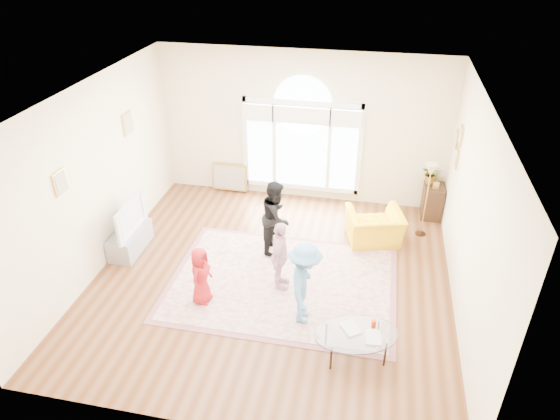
% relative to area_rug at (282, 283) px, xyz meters
% --- Properties ---
extents(ground, '(6.00, 6.00, 0.00)m').
position_rel_area_rug_xyz_m(ground, '(-0.21, 0.11, -0.01)').
color(ground, '#532B13').
rests_on(ground, ground).
extents(room_shell, '(6.00, 6.00, 6.00)m').
position_rel_area_rug_xyz_m(room_shell, '(-0.20, 2.94, 1.56)').
color(room_shell, beige).
rests_on(room_shell, ground).
extents(area_rug, '(3.60, 2.60, 0.02)m').
position_rel_area_rug_xyz_m(area_rug, '(0.00, 0.00, 0.00)').
color(area_rug, beige).
rests_on(area_rug, ground).
extents(rug_border, '(3.80, 2.80, 0.01)m').
position_rel_area_rug_xyz_m(rug_border, '(0.00, 0.00, -0.00)').
color(rug_border, '#895156').
rests_on(rug_border, ground).
extents(tv_console, '(0.45, 1.00, 0.42)m').
position_rel_area_rug_xyz_m(tv_console, '(-2.96, 0.41, 0.20)').
color(tv_console, gray).
rests_on(tv_console, ground).
extents(television, '(0.17, 1.08, 0.62)m').
position_rel_area_rug_xyz_m(television, '(-2.95, 0.41, 0.72)').
color(television, black).
rests_on(television, tv_console).
extents(coffee_table, '(1.34, 1.05, 0.54)m').
position_rel_area_rug_xyz_m(coffee_table, '(1.31, -1.37, 0.39)').
color(coffee_table, silver).
rests_on(coffee_table, ground).
extents(armchair, '(1.20, 1.11, 0.65)m').
position_rel_area_rug_xyz_m(armchair, '(1.45, 1.59, 0.31)').
color(armchair, yellow).
rests_on(armchair, ground).
extents(side_cabinet, '(0.40, 0.50, 0.70)m').
position_rel_area_rug_xyz_m(side_cabinet, '(2.57, 2.78, 0.34)').
color(side_cabinet, black).
rests_on(side_cabinet, ground).
extents(floor_lamp, '(0.32, 0.32, 1.51)m').
position_rel_area_rug_xyz_m(floor_lamp, '(2.35, 2.04, 1.27)').
color(floor_lamp, black).
rests_on(floor_lamp, ground).
extents(plant_pedestal, '(0.20, 0.20, 0.70)m').
position_rel_area_rug_xyz_m(plant_pedestal, '(2.49, 2.90, 0.34)').
color(plant_pedestal, white).
rests_on(plant_pedestal, ground).
extents(potted_plant, '(0.46, 0.42, 0.43)m').
position_rel_area_rug_xyz_m(potted_plant, '(2.49, 2.90, 0.90)').
color(potted_plant, '#33722D').
rests_on(potted_plant, plant_pedestal).
extents(leaning_picture, '(0.80, 0.14, 0.62)m').
position_rel_area_rug_xyz_m(leaning_picture, '(-1.81, 3.01, -0.01)').
color(leaning_picture, tan).
rests_on(leaning_picture, ground).
extents(child_red, '(0.37, 0.52, 0.99)m').
position_rel_area_rug_xyz_m(child_red, '(-1.17, -0.70, 0.50)').
color(child_red, '#AC181F').
rests_on(child_red, area_rug).
extents(child_black, '(0.55, 0.69, 1.39)m').
position_rel_area_rug_xyz_m(child_black, '(-0.31, 0.96, 0.71)').
color(child_black, black).
rests_on(child_black, area_rug).
extents(child_pink, '(0.31, 0.72, 1.23)m').
position_rel_area_rug_xyz_m(child_pink, '(-0.02, -0.10, 0.62)').
color(child_pink, '#E7A8BC').
rests_on(child_pink, area_rug).
extents(child_blue, '(0.58, 0.92, 1.37)m').
position_rel_area_rug_xyz_m(child_blue, '(0.49, -0.79, 0.69)').
color(child_blue, '#568DC1').
rests_on(child_blue, area_rug).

